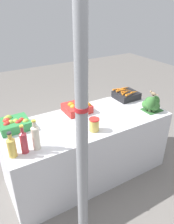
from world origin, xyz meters
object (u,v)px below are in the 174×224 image
object	(u,v)px
juice_bottle_golden	(12,146)
pickle_jar	(94,125)
juice_bottle_cloudy	(36,137)
juice_bottle_ruby	(24,141)
support_pole	(82,110)
broccoli_pile	(151,104)
sparrow_bird	(153,93)
orange_crate	(77,107)
carrot_crate	(126,95)
apple_crate	(14,124)

from	to	relation	value
juice_bottle_golden	pickle_jar	size ratio (longest dim) A/B	1.76
juice_bottle_golden	juice_bottle_cloudy	world-z (taller)	juice_bottle_cloudy
juice_bottle_golden	juice_bottle_ruby	size ratio (longest dim) A/B	0.88
support_pole	juice_bottle_cloudy	size ratio (longest dim) A/B	8.98
broccoli_pile	sparrow_bird	distance (m)	0.13
juice_bottle_ruby	pickle_jar	bearing A→B (deg)	-0.67
broccoli_pile	juice_bottle_ruby	distance (m)	1.55
orange_crate	juice_bottle_golden	world-z (taller)	juice_bottle_golden
carrot_crate	support_pole	bearing A→B (deg)	-142.17
juice_bottle_golden	juice_bottle_ruby	world-z (taller)	juice_bottle_ruby
support_pole	sparrow_bird	bearing A→B (deg)	22.25
apple_crate	orange_crate	bearing A→B (deg)	0.35
juice_bottle_ruby	sparrow_bird	bearing A→B (deg)	0.78
broccoli_pile	juice_bottle_cloudy	world-z (taller)	juice_bottle_cloudy
apple_crate	carrot_crate	xyz separation A→B (m)	(1.52, 0.00, -0.00)
carrot_crate	pickle_jar	world-z (taller)	pickle_jar
orange_crate	broccoli_pile	world-z (taller)	broccoli_pile
support_pole	juice_bottle_golden	bearing A→B (deg)	130.00
support_pole	carrot_crate	world-z (taller)	support_pole
carrot_crate	juice_bottle_ruby	size ratio (longest dim) A/B	1.08
support_pole	broccoli_pile	bearing A→B (deg)	22.30
orange_crate	sparrow_bird	bearing A→B (deg)	-29.29
carrot_crate	broccoli_pile	bearing A→B (deg)	-87.73
support_pole	apple_crate	distance (m)	1.12
orange_crate	apple_crate	bearing A→B (deg)	-179.65
broccoli_pile	pickle_jar	distance (m)	0.83
orange_crate	sparrow_bird	world-z (taller)	sparrow_bird
juice_bottle_ruby	juice_bottle_cloudy	distance (m)	0.11
apple_crate	juice_bottle_cloudy	world-z (taller)	juice_bottle_cloudy
juice_bottle_golden	sparrow_bird	bearing A→B (deg)	0.73
apple_crate	juice_bottle_cloudy	size ratio (longest dim) A/B	1.01
juice_bottle_golden	broccoli_pile	bearing A→B (deg)	0.62
carrot_crate	juice_bottle_golden	size ratio (longest dim) A/B	1.23
support_pole	juice_bottle_golden	xyz separation A→B (m)	(-0.41, 0.49, -0.46)
apple_crate	juice_bottle_golden	distance (m)	0.48
support_pole	juice_bottle_golden	size ratio (longest dim) A/B	10.95
pickle_jar	carrot_crate	bearing A→B (deg)	29.96
broccoli_pile	juice_bottle_cloudy	distance (m)	1.45
broccoli_pile	juice_bottle_ruby	bearing A→B (deg)	-179.33
broccoli_pile	carrot_crate	bearing A→B (deg)	92.27
apple_crate	juice_bottle_cloudy	xyz separation A→B (m)	(0.09, -0.46, 0.07)
orange_crate	broccoli_pile	distance (m)	0.89
carrot_crate	juice_bottle_cloudy	world-z (taller)	juice_bottle_cloudy
pickle_jar	sparrow_bird	distance (m)	0.86
carrot_crate	juice_bottle_golden	world-z (taller)	juice_bottle_golden
juice_bottle_ruby	pickle_jar	world-z (taller)	juice_bottle_ruby
orange_crate	carrot_crate	distance (m)	0.76
support_pole	carrot_crate	size ratio (longest dim) A/B	8.89
carrot_crate	juice_bottle_cloudy	xyz separation A→B (m)	(-1.43, -0.46, 0.07)
sparrow_bird	broccoli_pile	bearing A→B (deg)	100.38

